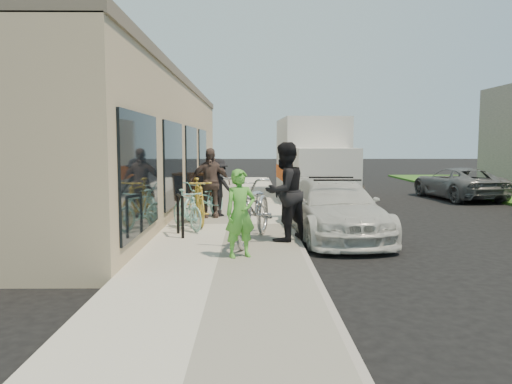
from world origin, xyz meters
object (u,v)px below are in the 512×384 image
object	(u,v)px
sedan_white	(333,209)
sandwich_board	(202,187)
moving_truck	(313,163)
tandem_bike	(254,209)
man_standing	(285,192)
bike_rack	(180,211)
woman_rider	(240,213)
cruiser_bike_b	(205,200)
cruiser_bike_a	(187,210)
sedan_silver	(313,193)
bystander_b	(210,183)
bystander_a	(218,187)
far_car_gray	(458,183)
cruiser_bike_c	(199,201)

from	to	relation	value
sedan_white	sandwich_board	bearing A→B (deg)	115.86
sandwich_board	moving_truck	world-z (taller)	moving_truck
moving_truck	tandem_bike	size ratio (longest dim) A/B	2.52
man_standing	bike_rack	bearing A→B (deg)	-56.07
tandem_bike	sedan_white	bearing A→B (deg)	47.65
woman_rider	cruiser_bike_b	size ratio (longest dim) A/B	0.81
bike_rack	cruiser_bike_a	world-z (taller)	cruiser_bike_a
moving_truck	cruiser_bike_b	xyz separation A→B (m)	(-3.68, -6.42, -0.74)
sedan_silver	bystander_b	distance (m)	4.33
man_standing	sedan_white	bearing A→B (deg)	-178.64
sedan_silver	moving_truck	bearing A→B (deg)	81.76
man_standing	bystander_b	distance (m)	3.73
tandem_bike	bystander_b	xyz separation A→B (m)	(-1.18, 3.36, 0.26)
cruiser_bike_a	bystander_a	distance (m)	2.25
tandem_bike	woman_rider	xyz separation A→B (m)	(-0.26, -1.40, 0.10)
bike_rack	tandem_bike	bearing A→B (deg)	-21.57
man_standing	cruiser_bike_b	xyz separation A→B (m)	(-1.92, 3.04, -0.51)
far_car_gray	bystander_b	xyz separation A→B (m)	(-9.08, -5.68, 0.48)
tandem_bike	cruiser_bike_b	size ratio (longest dim) A/B	1.35
cruiser_bike_b	tandem_bike	bearing A→B (deg)	-40.87
sandwich_board	bystander_a	size ratio (longest dim) A/B	0.61
sedan_white	tandem_bike	bearing A→B (deg)	-150.98
far_car_gray	man_standing	size ratio (longest dim) A/B	2.17
woman_rider	tandem_bike	bearing A→B (deg)	56.31
sedan_silver	woman_rider	xyz separation A→B (m)	(-2.23, -7.68, 0.42)
sandwich_board	moving_truck	xyz separation A→B (m)	(4.14, 2.39, 0.74)
man_standing	cruiser_bike_c	size ratio (longest dim) A/B	1.07
sedan_silver	cruiser_bike_a	bearing A→B (deg)	-127.45
tandem_bike	woman_rider	distance (m)	1.43
sandwich_board	cruiser_bike_a	size ratio (longest dim) A/B	0.63
man_standing	cruiser_bike_c	bearing A→B (deg)	-88.70
far_car_gray	tandem_bike	size ratio (longest dim) A/B	1.71
man_standing	cruiser_bike_c	world-z (taller)	man_standing
sandwich_board	woman_rider	world-z (taller)	woman_rider
cruiser_bike_b	sedan_white	bearing A→B (deg)	-4.84
sedan_silver	bystander_a	size ratio (longest dim) A/B	1.87
sedan_silver	far_car_gray	world-z (taller)	far_car_gray
sedan_silver	far_car_gray	xyz separation A→B (m)	(5.92, 2.77, 0.10)
cruiser_bike_c	sandwich_board	bearing A→B (deg)	81.35
sandwich_board	bystander_b	xyz separation A→B (m)	(0.58, -3.81, 0.44)
man_standing	bystander_b	size ratio (longest dim) A/B	1.08
cruiser_bike_b	bystander_b	xyz separation A→B (m)	(0.12, 0.23, 0.43)
far_car_gray	bystander_b	bearing A→B (deg)	25.32
cruiser_bike_a	cruiser_bike_c	size ratio (longest dim) A/B	0.81
sandwich_board	far_car_gray	size ratio (longest dim) A/B	0.22
moving_truck	tandem_bike	xyz separation A→B (m)	(-2.38, -9.55, -0.56)
moving_truck	far_car_gray	distance (m)	5.60
sandwich_board	bystander_b	world-z (taller)	bystander_b
tandem_bike	woman_rider	bearing A→B (deg)	-86.88
bike_rack	woman_rider	world-z (taller)	woman_rider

